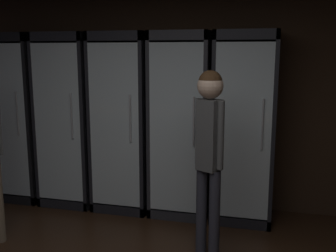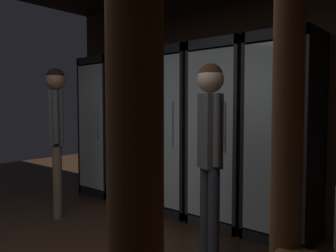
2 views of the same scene
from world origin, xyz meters
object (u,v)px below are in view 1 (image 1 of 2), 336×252
at_px(cooler_far_left, 21,119).
at_px(cooler_left, 71,121).
at_px(shopper_far, 209,140).
at_px(cooler_right, 182,126).
at_px(cooler_center, 125,123).
at_px(cooler_far_right, 244,129).

bearing_deg(cooler_far_left, cooler_left, 0.08).
bearing_deg(shopper_far, cooler_right, 114.55).
bearing_deg(cooler_right, cooler_center, 179.98).
height_order(cooler_far_left, cooler_center, same).
distance_m(cooler_far_left, cooler_far_right, 2.69).
distance_m(cooler_far_left, cooler_left, 0.67).
distance_m(cooler_right, shopper_far, 1.07).
bearing_deg(cooler_left, cooler_far_left, -179.92).
bearing_deg(cooler_left, cooler_far_right, 0.04).
bearing_deg(cooler_center, shopper_far, -41.03).
distance_m(cooler_center, cooler_right, 0.67).
distance_m(cooler_left, shopper_far, 2.04).
xyz_separation_m(cooler_far_left, cooler_center, (1.35, 0.00, 0.00)).
xyz_separation_m(cooler_far_left, cooler_right, (2.02, 0.00, -0.00)).
bearing_deg(cooler_right, cooler_left, 179.96).
height_order(cooler_right, shopper_far, cooler_right).
bearing_deg(cooler_right, cooler_far_right, 0.18).
relative_size(cooler_center, shopper_far, 1.22).
height_order(cooler_left, cooler_right, same).
height_order(cooler_right, cooler_far_right, same).
xyz_separation_m(cooler_far_left, shopper_far, (2.46, -0.97, 0.08)).
xyz_separation_m(cooler_left, cooler_center, (0.67, -0.00, 0.01)).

